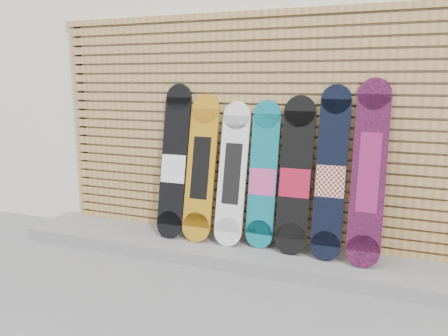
# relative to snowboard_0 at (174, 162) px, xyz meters

# --- Properties ---
(ground) EXTENTS (80.00, 80.00, 0.00)m
(ground) POSITION_rel_snowboard_0_xyz_m (0.91, -0.77, -0.87)
(ground) COLOR gray
(ground) RESTS_ON ground
(building) EXTENTS (12.00, 5.00, 3.60)m
(building) POSITION_rel_snowboard_0_xyz_m (1.41, 2.73, 0.93)
(building) COLOR white
(building) RESTS_ON ground
(concrete_step) EXTENTS (4.60, 0.70, 0.12)m
(concrete_step) POSITION_rel_snowboard_0_xyz_m (0.76, -0.09, -0.81)
(concrete_step) COLOR gray
(concrete_step) RESTS_ON ground
(slat_wall) EXTENTS (4.26, 0.08, 2.29)m
(slat_wall) POSITION_rel_snowboard_0_xyz_m (0.76, 0.20, 0.34)
(slat_wall) COLOR #B6884C
(slat_wall) RESTS_ON ground
(snowboard_0) EXTENTS (0.27, 0.35, 1.52)m
(snowboard_0) POSITION_rel_snowboard_0_xyz_m (0.00, 0.00, 0.00)
(snowboard_0) COLOR black
(snowboard_0) RESTS_ON concrete_step
(snowboard_1) EXTENTS (0.29, 0.34, 1.42)m
(snowboard_1) POSITION_rel_snowboard_0_xyz_m (0.29, 0.00, -0.04)
(snowboard_1) COLOR #C08014
(snowboard_1) RESTS_ON concrete_step
(snowboard_2) EXTENTS (0.27, 0.33, 1.35)m
(snowboard_2) POSITION_rel_snowboard_0_xyz_m (0.62, 0.01, -0.07)
(snowboard_2) COLOR white
(snowboard_2) RESTS_ON concrete_step
(snowboard_3) EXTENTS (0.27, 0.27, 1.37)m
(snowboard_3) POSITION_rel_snowboard_0_xyz_m (0.91, 0.04, -0.07)
(snowboard_3) COLOR #0D7185
(snowboard_3) RESTS_ON concrete_step
(snowboard_4) EXTENTS (0.29, 0.32, 1.42)m
(snowboard_4) POSITION_rel_snowboard_0_xyz_m (1.22, 0.01, -0.05)
(snowboard_4) COLOR black
(snowboard_4) RESTS_ON concrete_step
(snowboard_5) EXTENTS (0.26, 0.35, 1.52)m
(snowboard_5) POSITION_rel_snowboard_0_xyz_m (1.54, -0.00, -0.00)
(snowboard_5) COLOR black
(snowboard_5) RESTS_ON concrete_step
(snowboard_6) EXTENTS (0.28, 0.38, 1.58)m
(snowboard_6) POSITION_rel_snowboard_0_xyz_m (1.85, -0.02, 0.04)
(snowboard_6) COLOR black
(snowboard_6) RESTS_ON concrete_step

